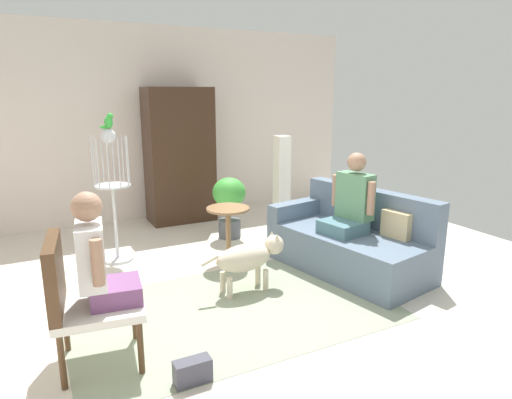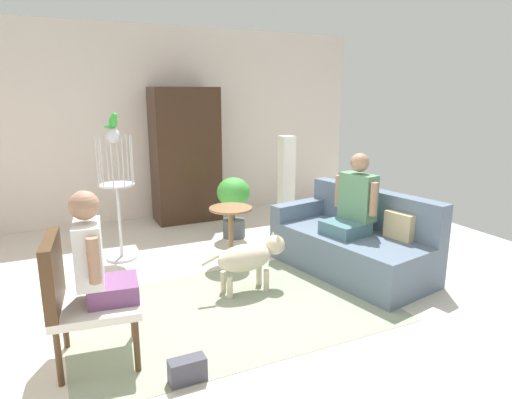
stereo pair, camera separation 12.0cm
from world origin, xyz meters
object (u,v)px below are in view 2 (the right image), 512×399
Objects in this scene: armoire_cabinet at (186,155)px; dog at (250,257)px; potted_plant at (234,200)px; armchair at (76,291)px; couch at (353,243)px; bird_cage_stand at (117,193)px; column_lamp at (286,187)px; round_end_table at (231,227)px; person_on_couch at (354,203)px; person_on_armchair at (96,257)px; parrot at (113,121)px; handbag at (187,370)px.

dog is at bearing -94.07° from armoire_cabinet.
armchair is at bearing -133.92° from potted_plant.
armchair is at bearing -118.58° from armoire_cabinet.
potted_plant is at bearing 114.75° from couch.
couch is 2.74m from bird_cage_stand.
column_lamp is at bearing 92.07° from couch.
round_end_table is (-1.14, 0.76, 0.13)m from couch.
person_on_couch reaches higher than round_end_table.
armoire_cabinet is (1.21, 1.29, 0.20)m from bird_cage_stand.
dog is 0.58× the size of bird_cage_stand.
person_on_armchair is at bearing -167.93° from person_on_couch.
potted_plant is at bearing 6.54° from parrot.
round_end_table reaches higher than handbag.
handbag is (-2.21, -1.11, -0.69)m from person_on_couch.
dog reaches higher than handbag.
column_lamp reaches higher than person_on_couch.
round_end_table is 0.43× the size of bird_cage_stand.
couch is 10.96× the size of parrot.
armoire_cabinet reaches higher than dog.
person_on_couch is 0.43× the size of armoire_cabinet.
person_on_couch is 2.97m from armoire_cabinet.
person_on_couch reaches higher than potted_plant.
parrot reaches higher than couch.
parrot reaches higher than armchair.
column_lamp reaches higher than person_on_armchair.
column_lamp is 3.44m from handbag.
armchair is 3.82m from armoire_cabinet.
couch is 1.23× the size of bird_cage_stand.
potted_plant is at bearing 113.15° from person_on_couch.
column_lamp reaches higher than couch.
armchair is 2.38m from parrot.
column_lamp is (2.21, -0.02, -0.94)m from parrot.
bird_cage_stand reaches higher than couch.
person_on_couch is at bearing -66.85° from potted_plant.
person_on_couch is (-0.04, -0.03, 0.47)m from couch.
column_lamp is at bearing 35.52° from armchair.
armoire_cabinet is (1.19, 1.29, -0.62)m from parrot.
parrot is 0.13× the size of column_lamp.
handbag is (0.48, -0.54, -0.71)m from person_on_armchair.
potted_plant reaches higher than dog.
potted_plant is at bearing 164.55° from column_lamp.
armchair is (-2.88, -0.59, 0.25)m from couch.
person_on_armchair is at bearing 131.75° from handbag.
handbag is at bearing -48.25° from person_on_armchair.
armoire_cabinet reaches higher than round_end_table.
armchair is 2.14m from bird_cage_stand.
armchair reaches higher than handbag.
handbag is (-2.25, -1.14, -0.22)m from couch.
couch is 1.38m from round_end_table.
couch is 1.26m from dog.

